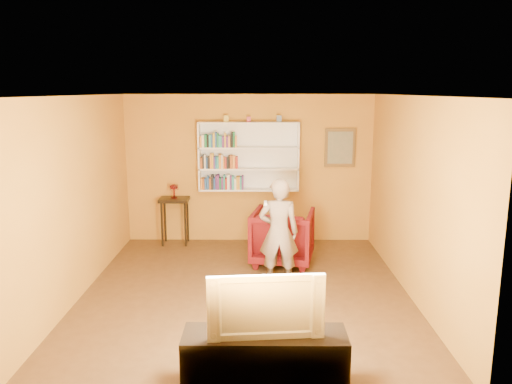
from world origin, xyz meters
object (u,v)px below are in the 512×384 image
person (279,232)px  tv_cabinet (265,360)px  ruby_lustre (174,188)px  armchair (283,237)px  console_table (175,206)px  television (265,303)px  bookshelf (249,156)px

person → tv_cabinet: 2.61m
ruby_lustre → armchair: size_ratio=0.26×
ruby_lustre → person: bearing=-47.2°
ruby_lustre → tv_cabinet: size_ratio=0.16×
armchair → tv_cabinet: 3.50m
console_table → armchair: bearing=-28.1°
armchair → television: size_ratio=0.92×
ruby_lustre → television: 4.78m
console_table → armchair: (1.91, -1.02, -0.27)m
armchair → person: (-0.10, -0.93, 0.34)m
console_table → television: bearing=-70.6°
person → tv_cabinet: (-0.23, -2.55, -0.51)m
person → television: (-0.23, -2.55, 0.07)m
console_table → person: size_ratio=0.55×
armchair → tv_cabinet: size_ratio=0.64×
bookshelf → armchair: bookshelf is taller
bookshelf → tv_cabinet: (0.24, -4.66, -1.32)m
ruby_lustre → tv_cabinet: 4.83m
armchair → person: bearing=94.6°
console_table → person: person is taller
bookshelf → television: size_ratio=1.69×
tv_cabinet → console_table: bearing=109.4°
bookshelf → armchair: size_ratio=1.84×
bookshelf → ruby_lustre: bookshelf is taller
console_table → armchair: size_ratio=0.88×
console_table → television: (1.59, -4.50, 0.14)m
armchair → tv_cabinet: bearing=95.5°
person → television: bearing=85.9°
bookshelf → person: bearing=-77.6°
bookshelf → ruby_lustre: 1.46m
television → armchair: bearing=79.6°
armchair → person: person is taller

